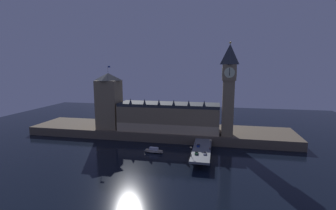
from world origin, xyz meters
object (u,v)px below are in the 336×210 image
victoria_tower (109,101)px  pedestrian_mid_walk (210,148)px  car_southbound_lead (205,153)px  pedestrian_far_rail (195,143)px  car_northbound_lead (198,145)px  car_northbound_trail (196,153)px  clock_tower (229,87)px  boat_upstream (154,151)px  pedestrian_near_rail (191,155)px  street_lamp_mid (211,143)px  street_lamp_near (191,150)px

victoria_tower → pedestrian_mid_walk: victoria_tower is taller
car_southbound_lead → pedestrian_far_rail: bearing=112.0°
victoria_tower → car_northbound_lead: 86.77m
car_northbound_trail → pedestrian_far_rail: bearing=97.4°
clock_tower → boat_upstream: size_ratio=5.07×
car_southbound_lead → clock_tower: bearing=70.3°
pedestrian_mid_walk → pedestrian_far_rail: 14.57m
car_northbound_trail → pedestrian_near_rail: size_ratio=2.56×
car_northbound_trail → car_northbound_lead: bearing=90.0°
car_northbound_lead → pedestrian_near_rail: bearing=-97.3°
pedestrian_near_rail → pedestrian_far_rail: (0.00, 25.06, -0.03)m
pedestrian_mid_walk → pedestrian_far_rail: size_ratio=1.07×
street_lamp_mid → car_northbound_lead: bearing=151.0°
victoria_tower → car_northbound_trail: 92.92m
car_northbound_trail → pedestrian_far_rail: pedestrian_far_rail is taller
car_northbound_lead → car_northbound_trail: size_ratio=1.11×
car_northbound_lead → pedestrian_far_rail: pedestrian_far_rail is taller
pedestrian_near_rail → street_lamp_near: 3.01m
victoria_tower → pedestrian_far_rail: 82.70m
car_southbound_lead → pedestrian_far_rail: 20.55m
clock_tower → street_lamp_mid: 47.07m
car_southbound_lead → boat_upstream: car_southbound_lead is taller
street_lamp_near → boat_upstream: 32.45m
car_northbound_trail → boat_upstream: car_northbound_trail is taller
car_northbound_trail → street_lamp_mid: bearing=51.2°
car_southbound_lead → pedestrian_far_rail: (-7.69, 19.06, 0.21)m
pedestrian_near_rail → pedestrian_far_rail: 25.06m
pedestrian_near_rail → street_lamp_mid: 19.05m
clock_tower → pedestrian_near_rail: size_ratio=42.28×
clock_tower → pedestrian_far_rail: size_ratio=43.69×
car_southbound_lead → street_lamp_near: bearing=-146.8°
car_northbound_lead → victoria_tower: bearing=158.3°
street_lamp_near → car_northbound_trail: bearing=57.6°
clock_tower → street_lamp_mid: (-11.35, -30.65, -33.87)m
victoria_tower → car_northbound_trail: (77.48, -45.36, -23.94)m
victoria_tower → car_northbound_lead: (77.48, -30.82, -24.00)m
victoria_tower → pedestrian_mid_walk: 95.48m
boat_upstream → street_lamp_mid: bearing=-2.2°
car_southbound_lead → street_lamp_mid: bearing=72.6°
victoria_tower → pedestrian_mid_walk: (85.17, -36.04, -23.75)m
car_southbound_lead → boat_upstream: size_ratio=0.29×
clock_tower → pedestrian_near_rail: 63.20m
car_northbound_trail → street_lamp_near: bearing=-122.4°
car_northbound_lead → car_northbound_trail: 14.54m
pedestrian_mid_walk → street_lamp_mid: 3.43m
car_northbound_trail → street_lamp_mid: size_ratio=0.62×
clock_tower → street_lamp_mid: size_ratio=10.25×
pedestrian_near_rail → pedestrian_mid_walk: pedestrian_mid_walk is taller
boat_upstream → pedestrian_near_rail: bearing=-31.6°
clock_tower → pedestrian_far_rail: (-22.00, -21.03, -37.26)m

